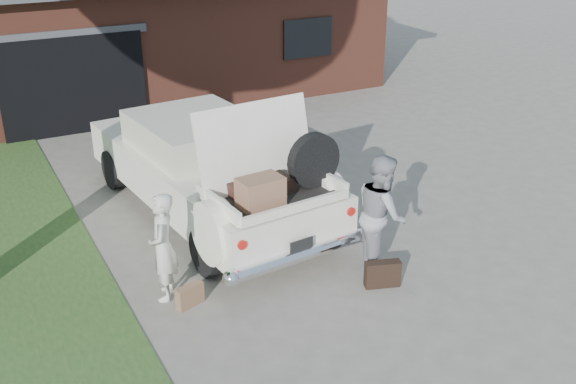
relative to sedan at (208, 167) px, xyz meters
name	(u,v)px	position (x,y,z in m)	size (l,w,h in m)	color
ground	(308,277)	(0.44, -2.65, -0.84)	(90.00, 90.00, 0.00)	gray
house	(135,25)	(1.42, 8.82, 0.84)	(12.80, 7.80, 3.30)	brown
sedan	(208,167)	(0.00, 0.00, 0.00)	(2.72, 5.85, 2.33)	white
woman_left	(163,247)	(-1.52, -2.19, -0.07)	(0.56, 0.36, 1.52)	beige
woman_right	(382,214)	(1.48, -2.92, 0.05)	(0.86, 0.67, 1.77)	gray
suitcase_left	(190,296)	(-1.32, -2.56, -0.68)	(0.40, 0.13, 0.31)	#866044
suitcase_right	(382,274)	(1.24, -3.36, -0.64)	(0.50, 0.16, 0.38)	black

